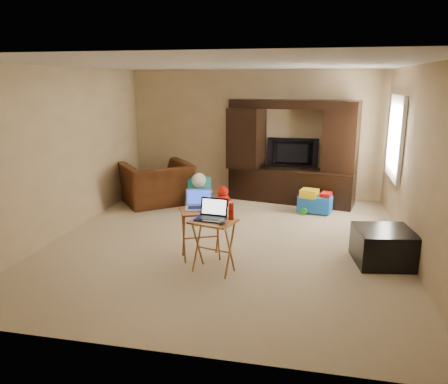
% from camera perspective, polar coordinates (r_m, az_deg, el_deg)
% --- Properties ---
extents(floor, '(5.50, 5.50, 0.00)m').
position_cam_1_polar(floor, '(6.43, 0.37, -6.49)').
color(floor, beige).
rests_on(floor, ground).
extents(ceiling, '(5.50, 5.50, 0.00)m').
position_cam_1_polar(ceiling, '(6.02, 0.41, 16.37)').
color(ceiling, silver).
rests_on(ceiling, ground).
extents(wall_back, '(5.00, 0.00, 5.00)m').
position_cam_1_polar(wall_back, '(8.79, 4.00, 7.52)').
color(wall_back, tan).
rests_on(wall_back, ground).
extents(wall_front, '(5.00, 0.00, 5.00)m').
position_cam_1_polar(wall_front, '(3.52, -8.59, -2.94)').
color(wall_front, tan).
rests_on(wall_front, ground).
extents(wall_left, '(0.00, 5.50, 5.50)m').
position_cam_1_polar(wall_left, '(7.03, -20.07, 4.99)').
color(wall_left, tan).
rests_on(wall_left, ground).
extents(wall_right, '(0.00, 5.50, 5.50)m').
position_cam_1_polar(wall_right, '(6.12, 24.01, 3.34)').
color(wall_right, tan).
rests_on(wall_right, ground).
extents(window_pane, '(0.00, 1.20, 1.20)m').
position_cam_1_polar(window_pane, '(7.60, 21.65, 6.63)').
color(window_pane, white).
rests_on(window_pane, ground).
extents(window_frame, '(0.06, 1.14, 1.34)m').
position_cam_1_polar(window_frame, '(7.60, 21.50, 6.64)').
color(window_frame, white).
rests_on(window_frame, ground).
extents(entertainment_center, '(2.45, 1.05, 1.95)m').
position_cam_1_polar(entertainment_center, '(8.43, 8.89, 5.19)').
color(entertainment_center, black).
rests_on(entertainment_center, floor).
extents(television, '(0.99, 0.13, 0.57)m').
position_cam_1_polar(television, '(8.53, 8.91, 5.02)').
color(television, black).
rests_on(television, entertainment_center).
extents(recliner, '(1.60, 1.58, 0.79)m').
position_cam_1_polar(recliner, '(8.36, -8.72, 1.07)').
color(recliner, '#49250F').
rests_on(recliner, floor).
extents(child_rocker, '(0.53, 0.58, 0.57)m').
position_cam_1_polar(child_rocker, '(7.97, -3.53, -0.23)').
color(child_rocker, teal).
rests_on(child_rocker, floor).
extents(plush_toy, '(0.39, 0.32, 0.43)m').
position_cam_1_polar(plush_toy, '(8.00, -0.14, -0.68)').
color(plush_toy, red).
rests_on(plush_toy, floor).
extents(push_toy, '(0.67, 0.55, 0.44)m').
position_cam_1_polar(push_toy, '(7.90, 11.80, -1.16)').
color(push_toy, blue).
rests_on(push_toy, floor).
extents(ottoman, '(0.80, 0.80, 0.45)m').
position_cam_1_polar(ottoman, '(6.00, 20.10, -6.69)').
color(ottoman, black).
rests_on(ottoman, floor).
extents(tray_table_left, '(0.64, 0.59, 0.67)m').
position_cam_1_polar(tray_table_left, '(5.75, -3.03, -5.53)').
color(tray_table_left, '#AD682A').
rests_on(tray_table_left, floor).
extents(tray_table_right, '(0.60, 0.53, 0.66)m').
position_cam_1_polar(tray_table_right, '(5.36, -1.39, -7.09)').
color(tray_table_right, '#A36927').
rests_on(tray_table_right, floor).
extents(laptop_left, '(0.41, 0.36, 0.24)m').
position_cam_1_polar(laptop_left, '(5.65, -3.30, -1.06)').
color(laptop_left, silver).
rests_on(laptop_left, tray_table_left).
extents(laptop_right, '(0.37, 0.32, 0.24)m').
position_cam_1_polar(laptop_right, '(5.24, -1.79, -2.38)').
color(laptop_right, black).
rests_on(laptop_right, tray_table_right).
extents(mouse_left, '(0.13, 0.16, 0.06)m').
position_cam_1_polar(mouse_left, '(5.53, -1.36, -2.38)').
color(mouse_left, silver).
rests_on(mouse_left, tray_table_left).
extents(mouse_right, '(0.11, 0.15, 0.05)m').
position_cam_1_polar(mouse_right, '(5.10, -0.30, -3.94)').
color(mouse_right, '#424248').
rests_on(mouse_right, tray_table_right).
extents(water_bottle, '(0.07, 0.07, 0.20)m').
position_cam_1_polar(water_bottle, '(5.25, 0.91, -2.55)').
color(water_bottle, '#B41F0B').
rests_on(water_bottle, tray_table_right).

